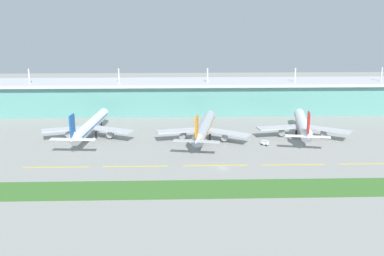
# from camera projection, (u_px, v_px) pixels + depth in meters

# --- Properties ---
(ground_plane) EXTENTS (600.00, 600.00, 0.00)m
(ground_plane) POSITION_uv_depth(u_px,v_px,m) (223.00, 168.00, 184.81)
(ground_plane) COLOR gray
(terminal_building) EXTENTS (288.00, 34.00, 29.68)m
(terminal_building) POSITION_uv_depth(u_px,v_px,m) (207.00, 96.00, 285.94)
(terminal_building) COLOR #5B9E93
(terminal_building) RESTS_ON ground
(airliner_near) EXTENTS (48.64, 66.16, 18.90)m
(airliner_near) POSITION_uv_depth(u_px,v_px,m) (90.00, 126.00, 228.21)
(airliner_near) COLOR white
(airliner_near) RESTS_ON ground
(airliner_middle) EXTENTS (48.00, 63.50, 18.90)m
(airliner_middle) POSITION_uv_depth(u_px,v_px,m) (204.00, 128.00, 223.98)
(airliner_middle) COLOR #ADB2BC
(airliner_middle) RESTS_ON ground
(airliner_far) EXTENTS (47.91, 60.58, 18.90)m
(airliner_far) POSITION_uv_depth(u_px,v_px,m) (303.00, 125.00, 230.05)
(airliner_far) COLOR white
(airliner_far) RESTS_ON ground
(taxiway_stripe_west) EXTENTS (28.00, 0.70, 0.04)m
(taxiway_stripe_west) POSITION_uv_depth(u_px,v_px,m) (56.00, 167.00, 185.93)
(taxiway_stripe_west) COLOR yellow
(taxiway_stripe_west) RESTS_ON ground
(taxiway_stripe_mid_west) EXTENTS (28.00, 0.70, 0.04)m
(taxiway_stripe_mid_west) POSITION_uv_depth(u_px,v_px,m) (136.00, 166.00, 186.96)
(taxiway_stripe_mid_west) COLOR yellow
(taxiway_stripe_mid_west) RESTS_ON ground
(taxiway_stripe_centre) EXTENTS (28.00, 0.70, 0.04)m
(taxiway_stripe_centre) POSITION_uv_depth(u_px,v_px,m) (215.00, 165.00, 187.99)
(taxiway_stripe_centre) COLOR yellow
(taxiway_stripe_centre) RESTS_ON ground
(taxiway_stripe_mid_east) EXTENTS (28.00, 0.70, 0.04)m
(taxiway_stripe_mid_east) POSITION_uv_depth(u_px,v_px,m) (293.00, 165.00, 189.02)
(taxiway_stripe_mid_east) COLOR yellow
(taxiway_stripe_mid_east) RESTS_ON ground
(taxiway_stripe_east) EXTENTS (28.00, 0.70, 0.04)m
(taxiway_stripe_east) POSITION_uv_depth(u_px,v_px,m) (371.00, 164.00, 190.05)
(taxiway_stripe_east) COLOR yellow
(taxiway_stripe_east) RESTS_ON ground
(grass_verge) EXTENTS (300.00, 18.00, 0.10)m
(grass_verge) POSITION_uv_depth(u_px,v_px,m) (229.00, 189.00, 163.21)
(grass_verge) COLOR #3D702D
(grass_verge) RESTS_ON ground
(baggage_cart) EXTENTS (3.92, 3.70, 2.48)m
(baggage_cart) POSITION_uv_depth(u_px,v_px,m) (265.00, 143.00, 216.18)
(baggage_cart) COLOR silver
(baggage_cart) RESTS_ON ground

